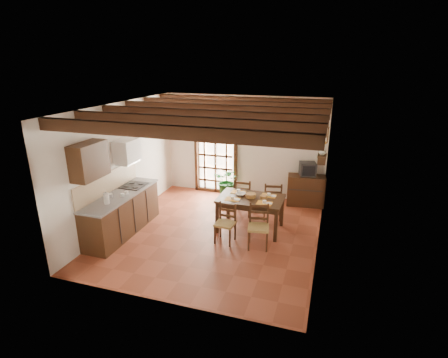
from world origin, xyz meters
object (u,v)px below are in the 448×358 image
at_px(kitchen_counter, 122,213).
at_px(chair_near_left, 225,230).
at_px(chair_far_left, 244,203).
at_px(crt_tv, 308,169).
at_px(potted_plant, 228,181).
at_px(sideboard, 306,190).
at_px(pendant_lamp, 253,139).
at_px(dining_table, 251,202).
at_px(chair_near_right, 258,234).
at_px(chair_far_right, 272,207).

distance_m(kitchen_counter, chair_near_left, 2.34).
bearing_deg(chair_far_left, chair_near_left, 90.62).
bearing_deg(crt_tv, potted_plant, 174.68).
relative_size(sideboard, potted_plant, 0.48).
height_order(chair_far_left, potted_plant, potted_plant).
bearing_deg(sideboard, pendant_lamp, -128.08).
distance_m(kitchen_counter, dining_table, 2.87).
relative_size(chair_near_right, chair_far_right, 0.97).
xyz_separation_m(dining_table, potted_plant, (-0.99, 1.47, -0.11)).
height_order(kitchen_counter, pendant_lamp, pendant_lamp).
relative_size(chair_near_right, sideboard, 0.95).
relative_size(chair_near_left, sideboard, 0.89).
xyz_separation_m(chair_far_right, potted_plant, (-1.36, 0.74, 0.27)).
xyz_separation_m(kitchen_counter, chair_near_left, (2.31, 0.28, -0.21)).
relative_size(dining_table, chair_near_right, 1.58).
distance_m(chair_far_left, pendant_lamp, 1.92).
height_order(chair_far_right, potted_plant, potted_plant).
bearing_deg(sideboard, crt_tv, -96.29).
relative_size(kitchen_counter, dining_table, 1.56).
relative_size(crt_tv, pendant_lamp, 0.57).
distance_m(kitchen_counter, potted_plant, 3.00).
distance_m(dining_table, sideboard, 2.13).
xyz_separation_m(dining_table, chair_far_right, (0.37, 0.73, -0.38)).
relative_size(chair_near_left, chair_far_left, 0.90).
bearing_deg(dining_table, sideboard, 60.45).
distance_m(kitchen_counter, chair_far_left, 2.92).
bearing_deg(kitchen_counter, crt_tv, 36.96).
height_order(chair_near_right, chair_far_left, chair_far_left).
bearing_deg(chair_near_left, chair_near_right, 3.23).
xyz_separation_m(chair_far_left, sideboard, (1.41, 1.08, 0.11)).
relative_size(kitchen_counter, potted_plant, 1.12).
height_order(chair_near_right, chair_far_right, chair_far_right).
xyz_separation_m(chair_near_right, pendant_lamp, (-0.34, 0.84, 1.79)).
xyz_separation_m(kitchen_counter, pendant_lamp, (2.68, 1.11, 1.60)).
xyz_separation_m(kitchen_counter, chair_far_right, (3.05, 1.73, -0.18)).
xyz_separation_m(chair_near_right, crt_tv, (0.72, 2.55, 0.72)).
distance_m(chair_near_left, potted_plant, 2.30).
bearing_deg(chair_near_left, kitchen_counter, -169.15).
relative_size(chair_near_left, crt_tv, 1.78).
height_order(dining_table, chair_far_right, chair_far_right).
bearing_deg(dining_table, chair_near_right, -64.14).
height_order(chair_near_left, sideboard, chair_near_left).
bearing_deg(crt_tv, dining_table, -135.31).
bearing_deg(potted_plant, chair_far_left, -48.60).
bearing_deg(potted_plant, kitchen_counter, -124.33).
relative_size(dining_table, sideboard, 1.50).
relative_size(kitchen_counter, chair_far_right, 2.38).
bearing_deg(chair_near_right, potted_plant, 110.82).
height_order(dining_table, pendant_lamp, pendant_lamp).
bearing_deg(crt_tv, chair_far_right, -137.45).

